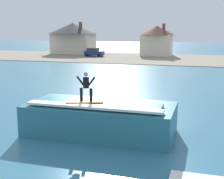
{
  "coord_description": "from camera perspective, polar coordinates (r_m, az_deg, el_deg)",
  "views": [
    {
      "loc": [
        7.0,
        -16.54,
        5.78
      ],
      "look_at": [
        1.5,
        1.74,
        2.11
      ],
      "focal_mm": 50.4,
      "sensor_mm": 36.0,
      "label": 1
    }
  ],
  "objects": [
    {
      "name": "wave_crest",
      "position": [
        17.59,
        -2.18,
        -5.24
      ],
      "size": [
        8.15,
        3.76,
        1.9
      ],
      "color": "#296C7B",
      "rests_on": "ground_plane"
    },
    {
      "name": "surfboard",
      "position": [
        17.0,
        -4.93,
        -2.23
      ],
      "size": [
        2.05,
        1.15,
        0.06
      ],
      "color": "orange",
      "rests_on": "wave_crest"
    },
    {
      "name": "house_with_chimney",
      "position": [
        76.05,
        -7.05,
        9.71
      ],
      "size": [
        11.46,
        11.46,
        7.41
      ],
      "color": "beige",
      "rests_on": "ground_plane"
    },
    {
      "name": "ground_plane",
      "position": [
        18.87,
        -5.94,
        -7.0
      ],
      "size": [
        260.0,
        260.0,
        0.0
      ],
      "primitive_type": "plane",
      "color": "teal"
    },
    {
      "name": "surfer",
      "position": [
        16.79,
        -4.74,
        0.81
      ],
      "size": [
        1.08,
        0.32,
        1.6
      ],
      "color": "black",
      "rests_on": "surfboard"
    },
    {
      "name": "house_small_cottage",
      "position": [
        70.14,
        8.12,
        9.07
      ],
      "size": [
        7.87,
        7.87,
        6.96
      ],
      "color": "beige",
      "rests_on": "ground_plane"
    },
    {
      "name": "car_near_shore",
      "position": [
        67.28,
        -3.31,
        6.76
      ],
      "size": [
        4.05,
        2.18,
        1.86
      ],
      "color": "navy",
      "rests_on": "ground_plane"
    },
    {
      "name": "shoreline_bank",
      "position": [
        63.04,
        10.35,
        5.49
      ],
      "size": [
        120.0,
        23.33,
        0.08
      ],
      "color": "gray",
      "rests_on": "ground_plane"
    }
  ]
}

